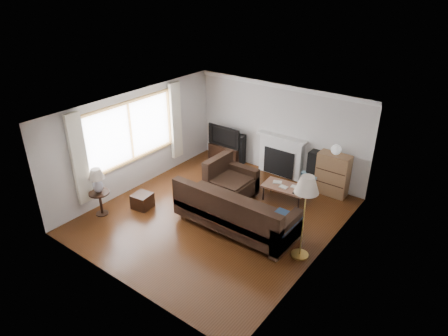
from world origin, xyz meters
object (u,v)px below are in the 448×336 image
Objects in this scene: bookshelf at (333,174)px; side_table at (101,203)px; sectional_sofa at (235,210)px; tv_stand at (226,153)px; floor_lamp at (304,218)px; coffee_table at (284,193)px.

bookshelf is 1.87× the size of side_table.
sectional_sofa is at bearing -111.36° from bookshelf.
tv_stand is 0.56× the size of floor_lamp.
coffee_table is 2.19m from floor_lamp.
sectional_sofa is 1.65× the size of floor_lamp.
tv_stand is at bearing 129.76° from sectional_sofa.
floor_lamp is at bearing 17.80° from side_table.
side_table is (-0.59, -4.03, 0.04)m from tv_stand.
bookshelf is (3.25, 0.03, 0.29)m from tv_stand.
floor_lamp reaches higher than tv_stand.
tv_stand is 0.95× the size of coffee_table.
floor_lamp is (1.56, 0.01, 0.41)m from sectional_sofa.
side_table is at bearing -153.64° from sectional_sofa.
coffee_table is 0.59× the size of floor_lamp.
bookshelf is at bearing 46.62° from side_table.
sectional_sofa is at bearing -104.91° from coffee_table.
sectional_sofa is 1.62m from floor_lamp.
coffee_table is at bearing -126.96° from bookshelf.
floor_lamp is at bearing -57.47° from coffee_table.
sectional_sofa is at bearing 26.36° from side_table.
bookshelf reaches higher than side_table.
bookshelf is 1.31m from coffee_table.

